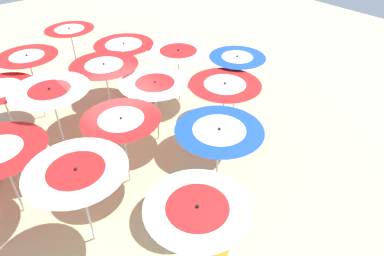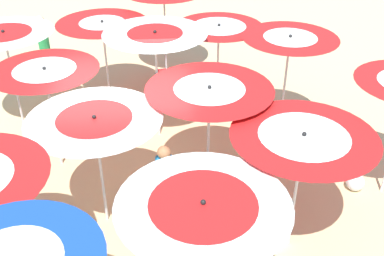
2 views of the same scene
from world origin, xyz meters
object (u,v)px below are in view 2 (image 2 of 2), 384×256
at_px(beach_umbrella_5, 155,42).
at_px(beach_ball, 355,182).
at_px(beach_umbrella_2, 5,41).
at_px(beach_umbrella_9, 209,97).
at_px(beach_umbrella_6, 46,77).
at_px(lounger_3, 258,245).
at_px(beach_umbrella_4, 219,33).
at_px(beachgoer_0, 165,187).
at_px(beach_umbrella_1, 103,30).
at_px(beach_umbrella_14, 203,213).
at_px(beach_umbrella_10, 95,127).
at_px(beach_umbrella_13, 302,146).
at_px(lounger_0, 176,193).
at_px(lounger_2, 166,78).
at_px(beach_umbrella_8, 289,46).
at_px(beachgoer_1, 44,46).

xyz_separation_m(beach_umbrella_5, beach_ball, (3.82, -2.31, -2.11)).
bearing_deg(beach_umbrella_2, beach_umbrella_9, -33.81).
distance_m(beach_umbrella_6, lounger_3, 5.00).
relative_size(beach_umbrella_4, beach_umbrella_9, 1.00).
distance_m(beach_umbrella_9, beachgoer_0, 1.74).
bearing_deg(beachgoer_0, beach_umbrella_9, -67.53).
relative_size(beach_umbrella_1, beach_umbrella_9, 0.97).
relative_size(beach_umbrella_14, lounger_3, 1.72).
bearing_deg(beach_umbrella_10, beach_ball, 5.87).
xyz_separation_m(beach_umbrella_6, beachgoer_0, (2.20, -2.10, -1.11)).
xyz_separation_m(beach_umbrella_13, lounger_0, (-1.90, 1.17, -1.78)).
xyz_separation_m(beach_umbrella_1, beachgoer_0, (1.37, -4.89, -1.00)).
xyz_separation_m(beach_umbrella_2, beach_umbrella_9, (4.22, -2.83, -0.05)).
xyz_separation_m(beach_umbrella_1, beach_umbrella_10, (0.29, -4.59, 0.08)).
bearing_deg(beach_umbrella_5, lounger_3, -67.49).
bearing_deg(lounger_3, beach_umbrella_14, -169.64).
bearing_deg(lounger_2, beach_umbrella_6, 133.76).
relative_size(beach_umbrella_4, beach_umbrella_8, 0.93).
height_order(beach_umbrella_4, beach_umbrella_10, beach_umbrella_4).
distance_m(beach_umbrella_14, beachgoer_1, 9.01).
height_order(beach_umbrella_1, beach_umbrella_6, beach_umbrella_6).
bearing_deg(beach_umbrella_9, lounger_0, -155.47).
distance_m(beach_umbrella_4, beachgoer_1, 5.26).
xyz_separation_m(beach_umbrella_4, beach_umbrella_8, (1.32, -1.27, 0.16)).
height_order(beach_umbrella_5, beach_umbrella_6, beach_umbrella_5).
relative_size(lounger_2, lounger_3, 1.06).
height_order(beach_umbrella_9, lounger_2, beach_umbrella_9).
xyz_separation_m(beach_umbrella_1, lounger_2, (1.50, 0.74, -1.72)).
xyz_separation_m(beach_umbrella_1, beach_umbrella_8, (4.07, -2.06, 0.32)).
bearing_deg(beach_umbrella_14, lounger_2, 92.50).
distance_m(beach_umbrella_8, beach_umbrella_10, 4.56).
height_order(beach_umbrella_2, beachgoer_1, beach_umbrella_2).
relative_size(beach_umbrella_10, beach_ball, 6.19).
height_order(beach_umbrella_1, lounger_2, beach_umbrella_1).
distance_m(lounger_0, lounger_3, 1.94).
height_order(beach_umbrella_2, lounger_3, beach_umbrella_2).
height_order(beach_umbrella_10, beach_umbrella_14, beach_umbrella_10).
bearing_deg(beach_umbrella_8, beach_umbrella_14, -115.99).
xyz_separation_m(beach_umbrella_10, beachgoer_0, (1.08, -0.30, -1.07)).
bearing_deg(lounger_0, beach_umbrella_8, 11.02).
height_order(beach_umbrella_2, beach_umbrella_8, beach_umbrella_8).
height_order(beach_umbrella_2, beach_ball, beach_umbrella_2).
bearing_deg(lounger_0, beach_umbrella_1, 81.43).
bearing_deg(beach_umbrella_9, beach_umbrella_5, 113.58).
xyz_separation_m(lounger_2, beachgoer_1, (-3.36, 0.76, 0.77)).
xyz_separation_m(beach_umbrella_5, beach_umbrella_8, (2.79, -0.27, -0.04)).
relative_size(beach_umbrella_1, beachgoer_0, 1.27).
distance_m(beach_umbrella_5, beach_umbrella_13, 4.18).
xyz_separation_m(beach_umbrella_1, beach_umbrella_13, (3.46, -5.34, 0.05)).
relative_size(beach_umbrella_10, beach_umbrella_14, 1.00).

